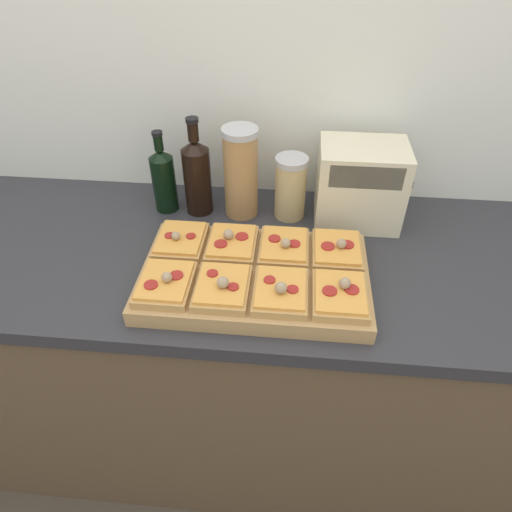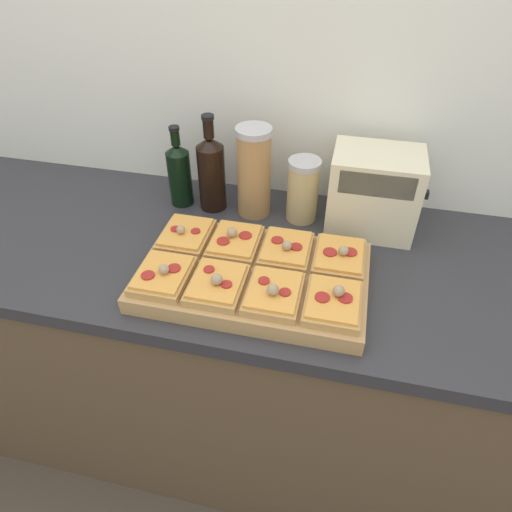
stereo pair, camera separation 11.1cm
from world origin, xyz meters
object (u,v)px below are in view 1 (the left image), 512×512
cutting_board (255,277)px  toaster_oven (360,184)px  olive_oil_bottle (164,179)px  grain_jar_tall (241,173)px  wine_bottle (197,175)px  grain_jar_short (290,187)px

cutting_board → toaster_oven: toaster_oven is taller
olive_oil_bottle → grain_jar_tall: bearing=-0.0°
olive_oil_bottle → wine_bottle: 0.10m
cutting_board → grain_jar_short: 0.32m
wine_bottle → grain_jar_short: wine_bottle is taller
cutting_board → grain_jar_tall: grain_jar_tall is taller
cutting_board → olive_oil_bottle: olive_oil_bottle is taller
wine_bottle → olive_oil_bottle: bearing=180.0°
grain_jar_tall → toaster_oven: grain_jar_tall is taller
olive_oil_bottle → grain_jar_short: 0.37m
grain_jar_tall → toaster_oven: (0.34, -0.00, -0.02)m
grain_jar_tall → olive_oil_bottle: bearing=180.0°
wine_bottle → grain_jar_tall: size_ratio=1.09×
wine_bottle → grain_jar_short: 0.27m
wine_bottle → grain_jar_tall: wine_bottle is taller
grain_jar_tall → toaster_oven: 0.34m
olive_oil_bottle → toaster_oven: bearing=-0.1°
grain_jar_short → toaster_oven: toaster_oven is taller
toaster_oven → cutting_board: bearing=-130.9°
wine_bottle → cutting_board: bearing=-57.4°
grain_jar_short → grain_jar_tall: bearing=180.0°
wine_bottle → toaster_oven: wine_bottle is taller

